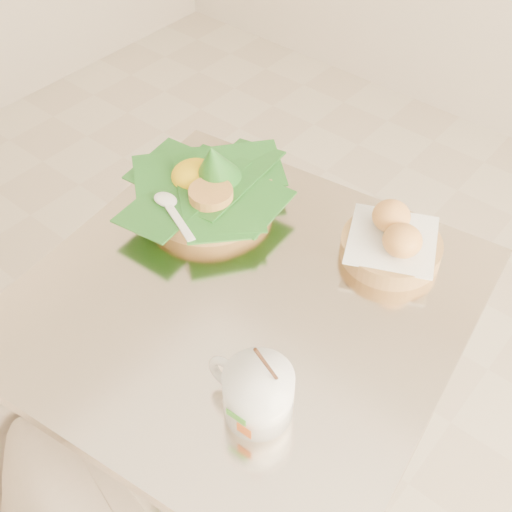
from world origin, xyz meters
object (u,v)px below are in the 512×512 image
Objects in this scene: rice_basket at (208,186)px; coffee_mug at (257,392)px; bread_basket at (392,242)px; cafe_table at (245,372)px.

coffee_mug reaches higher than rice_basket.
rice_basket is 0.36m from bread_basket.
rice_basket is at bearing -163.28° from bread_basket.
bread_basket is 0.39m from coffee_mug.
cafe_table is 4.59× the size of coffee_mug.
rice_basket is 0.46m from coffee_mug.
cafe_table is 2.57× the size of rice_basket.
bread_basket is at bearing 16.72° from rice_basket.
cafe_table is 0.38m from bread_basket.
coffee_mug reaches higher than cafe_table.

